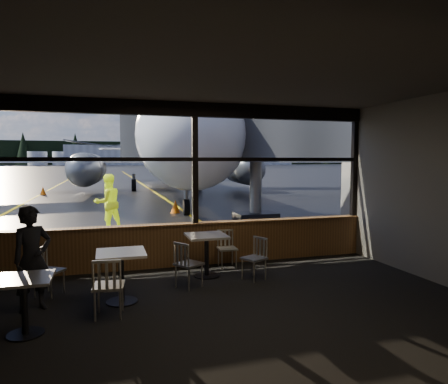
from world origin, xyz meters
name	(u,v)px	position (x,y,z in m)	size (l,w,h in m)	color
ground_plane	(111,167)	(0.00, 120.00, 0.00)	(520.00, 520.00, 0.00)	black
carpet_floor	(240,316)	(0.00, -3.00, 0.01)	(8.00, 6.00, 0.01)	black
ceiling	(241,73)	(0.00, -3.00, 3.50)	(8.00, 6.00, 0.04)	#38332D
wall_back	(377,235)	(0.00, -6.00, 1.75)	(8.00, 0.04, 3.50)	#504940
window_sill	(195,245)	(0.00, 0.00, 0.45)	(8.00, 0.28, 0.90)	brown
window_header	(195,110)	(0.00, 0.00, 3.35)	(8.00, 0.18, 0.30)	black
mullion_centre	(195,164)	(0.00, 0.00, 2.20)	(0.12, 0.12, 2.60)	black
mullion_right	(354,164)	(3.95, 0.00, 2.20)	(0.12, 0.12, 2.60)	black
window_transom	(195,159)	(0.00, 0.00, 2.30)	(8.00, 0.10, 0.08)	black
airliner	(167,111)	(2.53, 20.68, 5.85)	(31.89, 38.26, 11.69)	white
jet_bridge	(258,156)	(3.60, 5.50, 2.44)	(9.15, 11.18, 4.88)	#2A2A2D
cafe_table_near	(207,256)	(0.02, -0.92, 0.42)	(0.76, 0.76, 0.83)	gray
cafe_table_mid	(121,277)	(-1.64, -1.93, 0.42)	(0.76, 0.76, 0.83)	#A8A19A
cafe_table_left	(25,307)	(-2.89, -2.80, 0.38)	(0.70, 0.70, 0.77)	#ADA69F
chair_near_e	(254,259)	(0.84, -1.38, 0.41)	(0.44, 0.44, 0.81)	#B8B3A6
chair_near_w	(189,264)	(-0.45, -1.50, 0.43)	(0.47, 0.47, 0.85)	beige
chair_near_n	(227,249)	(0.60, -0.40, 0.40)	(0.44, 0.44, 0.80)	#A9A599
chair_mid_s	(109,287)	(-1.83, -2.47, 0.45)	(0.49, 0.49, 0.90)	beige
chair_mid_w	(49,272)	(-2.79, -1.24, 0.41)	(0.45, 0.45, 0.83)	#AEAA9D
passenger	(32,259)	(-2.93, -1.90, 0.81)	(0.59, 0.39, 1.61)	black
ground_crew	(108,203)	(-1.79, 4.91, 0.92)	(0.89, 0.70, 1.84)	#BFF219
cone_nose	(175,206)	(1.03, 8.67, 0.28)	(0.41, 0.41, 0.57)	#FD6008
cone_wing	(43,191)	(-5.80, 20.12, 0.27)	(0.39, 0.39, 0.55)	orange
hangar_mid	(109,154)	(0.00, 185.00, 5.00)	(38.00, 15.00, 10.00)	silver
hangar_right	(236,152)	(60.00, 178.00, 6.00)	(50.00, 20.00, 12.00)	silver
fuel_tank_a	(37,158)	(-30.00, 182.00, 3.00)	(8.00, 8.00, 6.00)	silver
fuel_tank_b	(62,158)	(-20.00, 182.00, 3.00)	(8.00, 8.00, 6.00)	silver
fuel_tank_c	(86,158)	(-10.00, 182.00, 3.00)	(8.00, 8.00, 6.00)	silver
treeline	(108,153)	(0.00, 210.00, 6.00)	(360.00, 3.00, 12.00)	black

